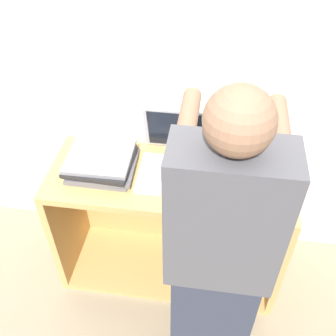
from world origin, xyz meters
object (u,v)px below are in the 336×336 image
laptop_open (172,160)px  laptop_stack_right (242,174)px  person (218,263)px  laptop_stack_left (101,163)px

laptop_open → laptop_stack_right: (0.34, -0.06, 0.01)m
laptop_stack_right → person: bearing=-100.1°
laptop_stack_right → person: size_ratio=0.21×
laptop_stack_left → laptop_stack_right: (0.67, -0.00, 0.02)m
laptop_stack_left → laptop_stack_right: laptop_stack_right is taller
laptop_open → laptop_stack_right: size_ratio=1.06×
laptop_open → person: person is taller
laptop_open → laptop_stack_right: bearing=-10.0°
laptop_stack_left → laptop_open: bearing=9.6°
laptop_open → laptop_stack_left: (-0.34, -0.06, -0.01)m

